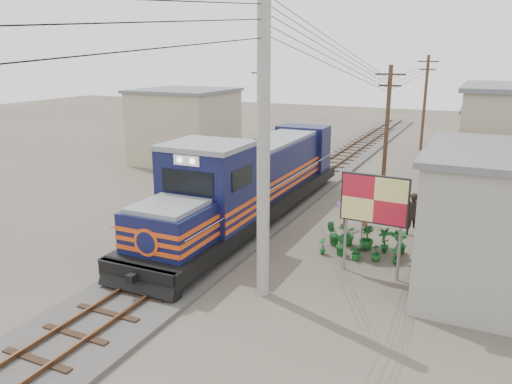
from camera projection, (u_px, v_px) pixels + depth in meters
The scene contains 15 objects.
ground at pixel (181, 269), 18.17m from camera, with size 120.00×120.00×0.00m, color #473F35.
ballast at pixel (283, 198), 26.88m from camera, with size 3.60×70.00×0.16m, color #595651.
track at pixel (283, 194), 26.83m from camera, with size 1.15×70.00×0.12m.
locomotive at pixel (250, 184), 22.82m from camera, with size 3.10×16.90×4.19m.
utility_pole_main at pixel (263, 142), 14.97m from camera, with size 0.40×0.40×10.00m.
wooden_pole_mid at pixel (387, 127), 27.58m from camera, with size 1.60×0.24×7.00m.
wooden_pole_far at pixel (425, 101), 39.63m from camera, with size 1.60×0.24×7.50m.
wooden_pole_left at pixel (261, 111), 34.94m from camera, with size 1.60×0.24×7.00m.
power_lines at pixel (271, 54), 23.62m from camera, with size 9.65×19.00×3.30m.
shophouse_back at pixel (510, 141), 32.35m from camera, with size 6.30×6.30×4.20m.
shophouse_left at pixel (185, 126), 35.52m from camera, with size 6.30×6.30×5.20m.
billboard at pixel (374, 202), 16.99m from camera, with size 2.35×0.28×3.63m.
market_umbrella at pixel (364, 199), 19.40m from camera, with size 2.16×2.16×2.38m.
vendor at pixel (412, 214), 21.33m from camera, with size 0.69×0.45×1.89m, color black.
plant_nursery at pixel (358, 240), 19.74m from camera, with size 3.27×2.26×0.98m.
Camera 1 is at (9.56, -14.04, 7.55)m, focal length 35.00 mm.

